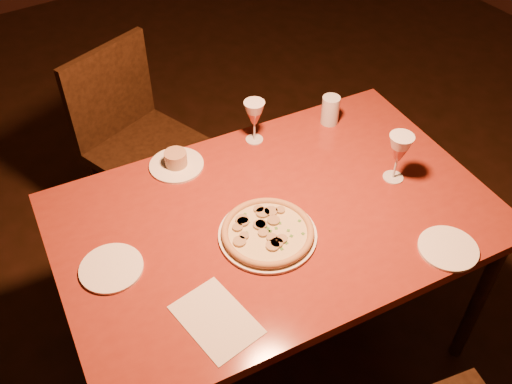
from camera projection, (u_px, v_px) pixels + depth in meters
floor at (301, 307)px, 2.50m from camera, size 7.00×7.00×0.00m
dining_table at (275, 227)px, 1.91m from camera, size 1.50×1.06×0.76m
chair_far at (137, 138)px, 2.53m from camera, size 0.56×0.56×0.91m
pizza_plate at (268, 232)px, 1.78m from camera, size 0.31×0.31×0.03m
ramekin_saucer at (176, 162)px, 2.02m from camera, size 0.19×0.19×0.06m
wine_glass_far at (254, 122)px, 2.08m from camera, size 0.08×0.08×0.17m
wine_glass_right at (397, 158)px, 1.92m from camera, size 0.08×0.08×0.18m
water_tumbler at (330, 110)px, 2.18m from camera, size 0.07×0.07×0.11m
side_plate_left at (111, 268)px, 1.69m from camera, size 0.19×0.19×0.01m
side_plate_near at (448, 248)px, 1.75m from camera, size 0.18×0.18×0.01m
menu_card at (216, 319)px, 1.57m from camera, size 0.19×0.26×0.00m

